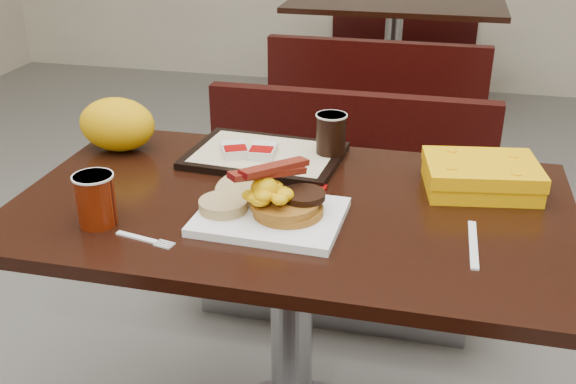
% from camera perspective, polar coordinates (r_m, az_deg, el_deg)
% --- Properties ---
extents(table_near, '(1.20, 0.70, 0.75)m').
position_cam_1_polar(table_near, '(1.65, 0.31, -12.60)').
color(table_near, black).
rests_on(table_near, floor).
extents(bench_near_n, '(1.00, 0.46, 0.72)m').
position_cam_1_polar(bench_near_n, '(2.24, 4.35, -2.01)').
color(bench_near_n, black).
rests_on(bench_near_n, floor).
extents(table_far, '(1.20, 0.70, 0.75)m').
position_cam_1_polar(table_far, '(4.00, 8.85, 10.55)').
color(table_far, black).
rests_on(table_far, floor).
extents(bench_far_s, '(1.00, 0.46, 0.72)m').
position_cam_1_polar(bench_far_s, '(3.34, 7.72, 7.32)').
color(bench_far_s, black).
rests_on(bench_far_s, floor).
extents(bench_far_n, '(1.00, 0.46, 0.72)m').
position_cam_1_polar(bench_far_n, '(4.69, 9.64, 12.49)').
color(bench_far_n, black).
rests_on(bench_far_n, floor).
extents(platter, '(0.30, 0.24, 0.02)m').
position_cam_1_polar(platter, '(1.36, -1.53, -2.12)').
color(platter, white).
rests_on(platter, table_near).
extents(pancake_stack, '(0.15, 0.15, 0.03)m').
position_cam_1_polar(pancake_stack, '(1.35, 0.00, -1.26)').
color(pancake_stack, '#A2581B').
rests_on(pancake_stack, platter).
extents(sausage_patty, '(0.11, 0.11, 0.01)m').
position_cam_1_polar(sausage_patty, '(1.35, 1.36, -0.28)').
color(sausage_patty, black).
rests_on(sausage_patty, pancake_stack).
extents(scrambled_eggs, '(0.12, 0.11, 0.05)m').
position_cam_1_polar(scrambled_eggs, '(1.33, -2.02, 0.12)').
color(scrambled_eggs, yellow).
rests_on(scrambled_eggs, pancake_stack).
extents(bacon_strips, '(0.17, 0.18, 0.01)m').
position_cam_1_polar(bacon_strips, '(1.33, -1.74, 1.80)').
color(bacon_strips, '#4D0509').
rests_on(bacon_strips, scrambled_eggs).
extents(muffin_bottom, '(0.11, 0.11, 0.02)m').
position_cam_1_polar(muffin_bottom, '(1.37, -5.58, -1.12)').
color(muffin_bottom, tan).
rests_on(muffin_bottom, platter).
extents(muffin_top, '(0.12, 0.12, 0.06)m').
position_cam_1_polar(muffin_top, '(1.41, -4.28, 0.14)').
color(muffin_top, tan).
rests_on(muffin_top, platter).
extents(coffee_cup_near, '(0.09, 0.09, 0.11)m').
position_cam_1_polar(coffee_cup_near, '(1.38, -16.15, -0.67)').
color(coffee_cup_near, maroon).
rests_on(coffee_cup_near, table_near).
extents(fork, '(0.13, 0.05, 0.00)m').
position_cam_1_polar(fork, '(1.33, -12.83, -3.80)').
color(fork, white).
rests_on(fork, table_near).
extents(knife, '(0.02, 0.18, 0.00)m').
position_cam_1_polar(knife, '(1.33, 15.59, -4.33)').
color(knife, white).
rests_on(knife, table_near).
extents(condiment_ketchup, '(0.04, 0.03, 0.01)m').
position_cam_1_polar(condiment_ketchup, '(1.50, 2.62, 0.37)').
color(condiment_ketchup, '#8C0504').
rests_on(condiment_ketchup, table_near).
extents(tray, '(0.39, 0.29, 0.02)m').
position_cam_1_polar(tray, '(1.66, -1.99, 3.13)').
color(tray, black).
rests_on(tray, table_near).
extents(hashbrown_sleeve_left, '(0.09, 0.10, 0.02)m').
position_cam_1_polar(hashbrown_sleeve_left, '(1.65, -4.60, 3.61)').
color(hashbrown_sleeve_left, silver).
rests_on(hashbrown_sleeve_left, tray).
extents(hashbrown_sleeve_right, '(0.07, 0.09, 0.02)m').
position_cam_1_polar(hashbrown_sleeve_right, '(1.64, -2.17, 3.53)').
color(hashbrown_sleeve_right, silver).
rests_on(hashbrown_sleeve_right, tray).
extents(coffee_cup_far, '(0.08, 0.08, 0.10)m').
position_cam_1_polar(coffee_cup_far, '(1.64, 3.71, 5.00)').
color(coffee_cup_far, black).
rests_on(coffee_cup_far, tray).
extents(clamshell, '(0.27, 0.22, 0.07)m').
position_cam_1_polar(clamshell, '(1.55, 16.21, 1.34)').
color(clamshell, '#F5A804').
rests_on(clamshell, table_near).
extents(paper_bag, '(0.23, 0.19, 0.14)m').
position_cam_1_polar(paper_bag, '(1.75, -14.43, 5.64)').
color(paper_bag, orange).
rests_on(paper_bag, table_near).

